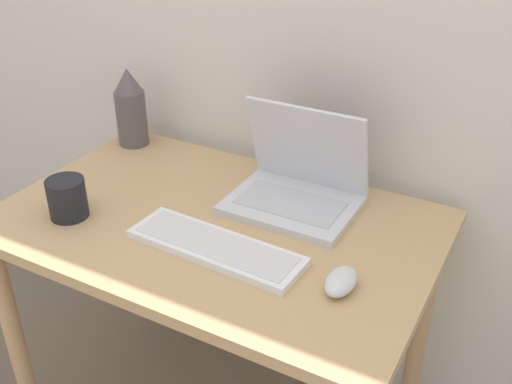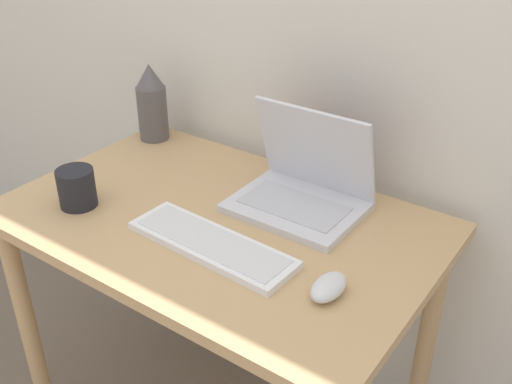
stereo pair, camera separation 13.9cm
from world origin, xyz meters
name	(u,v)px [view 1 (the left image)]	position (x,y,z in m)	size (l,w,h in m)	color
desk	(217,254)	(0.00, 0.34, 0.63)	(1.07, 0.69, 0.73)	tan
laptop	(297,184)	(0.14, 0.52, 0.79)	(0.32, 0.25, 0.26)	silver
keyboard	(216,247)	(0.07, 0.23, 0.74)	(0.43, 0.15, 0.02)	white
mouse	(341,281)	(0.37, 0.24, 0.75)	(0.06, 0.10, 0.04)	silver
vase	(131,108)	(-0.46, 0.60, 0.85)	(0.09, 0.09, 0.24)	#514C4C
mug	(67,198)	(-0.33, 0.19, 0.78)	(0.09, 0.09, 0.10)	black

